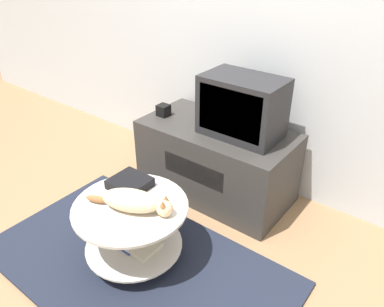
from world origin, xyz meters
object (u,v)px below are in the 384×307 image
dvd_box (130,183)px  cat (134,201)px  tv (242,107)px  speaker (163,110)px

dvd_box → cat: 0.23m
tv → speaker: bearing=-172.1°
speaker → cat: size_ratio=0.17×
speaker → dvd_box: size_ratio=0.39×
cat → dvd_box: bearing=119.9°
speaker → dvd_box: speaker is taller
speaker → dvd_box: (0.34, -0.71, -0.15)m
speaker → dvd_box: 0.81m
tv → cat: (-0.12, -0.94, -0.29)m
dvd_box → cat: cat is taller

